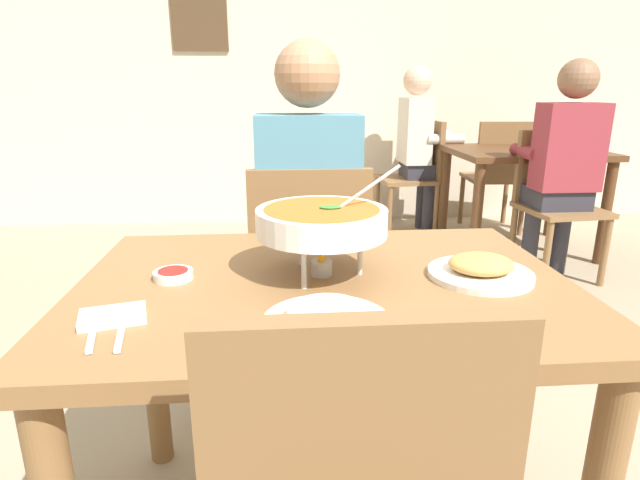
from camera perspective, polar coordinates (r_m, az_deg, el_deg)
name	(u,v)px	position (r m, az deg, el deg)	size (l,w,h in m)	color
cafe_rear_partition	(289,43)	(4.55, -3.50, 21.00)	(10.00, 0.10, 3.00)	beige
picture_frame_hung	(199,14)	(4.55, -13.28, 23.28)	(0.44, 0.03, 0.56)	#4C3823
dining_table_main	(325,328)	(1.23, 0.56, -9.69)	(1.12, 0.80, 0.74)	brown
chair_diner_main	(309,270)	(1.90, -1.28, -3.30)	(0.44, 0.44, 0.90)	brown
diner_main	(308,205)	(1.87, -1.38, 3.86)	(0.40, 0.45, 1.31)	#2D2D38
curry_bowl	(322,222)	(1.17, 0.19, 2.00)	(0.33, 0.30, 0.26)	silver
rice_plate	(327,317)	(0.95, 0.74, -8.55)	(0.24, 0.24, 0.06)	white
appetizer_plate	(481,269)	(1.25, 17.40, -3.10)	(0.24, 0.24, 0.06)	white
sauce_dish	(173,275)	(1.23, -15.99, -3.71)	(0.09, 0.09, 0.02)	white
napkin_folded	(113,316)	(1.06, -22.01, -7.86)	(0.12, 0.08, 0.02)	white
fork_utensil	(93,331)	(1.02, -23.88, -9.19)	(0.01, 0.17, 0.01)	silver
spoon_utensil	(122,330)	(1.01, -21.16, -9.27)	(0.01, 0.17, 0.01)	silver
dining_table_far	(523,168)	(3.93, 21.57, 7.47)	(1.00, 0.80, 0.74)	#51331C
chair_bg_left	(419,170)	(4.25, 10.90, 7.64)	(0.47, 0.47, 0.90)	brown
chair_bg_middle	(554,195)	(3.53, 24.53, 4.61)	(0.48, 0.48, 0.90)	brown
chair_bg_right	(498,171)	(4.38, 19.16, 7.30)	(0.47, 0.47, 0.90)	brown
patron_bg_left	(419,140)	(4.23, 10.95, 10.82)	(0.45, 0.40, 1.31)	#2D2D38
patron_bg_middle	(564,159)	(3.39, 25.43, 8.12)	(0.40, 0.45, 1.31)	#2D2D38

